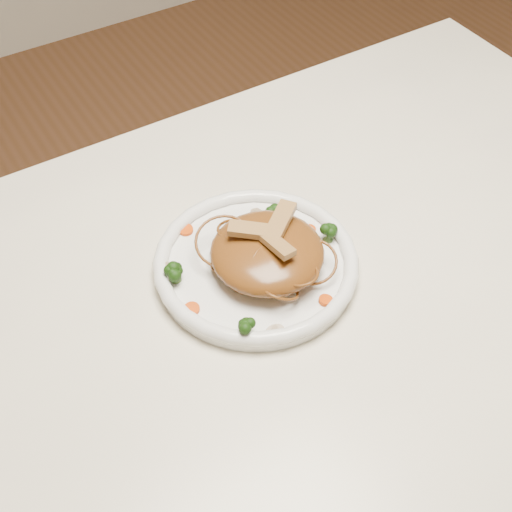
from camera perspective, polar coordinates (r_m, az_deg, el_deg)
ground at (r=1.60m, az=2.98°, el=-19.11°), size 4.00×4.00×0.00m
table at (r=1.03m, az=4.37°, el=-4.66°), size 1.20×0.80×0.75m
plate at (r=0.94m, az=-0.00°, el=-0.90°), size 0.31×0.31×0.02m
noodle_mound at (r=0.91m, az=0.90°, el=0.31°), size 0.19×0.19×0.05m
chicken_a at (r=0.91m, az=1.92°, el=2.76°), size 0.07×0.06×0.01m
chicken_b at (r=0.90m, az=-0.14°, el=2.05°), size 0.06×0.06×0.01m
chicken_c at (r=0.88m, az=1.52°, el=1.06°), size 0.03×0.06×0.01m
broccoli_0 at (r=0.98m, az=1.32°, el=3.33°), size 0.04×0.04×0.03m
broccoli_1 at (r=0.91m, az=-6.48°, el=-1.21°), size 0.04×0.04×0.03m
broccoli_2 at (r=0.85m, az=-0.82°, el=-5.59°), size 0.03×0.03×0.03m
broccoli_3 at (r=0.96m, az=5.84°, el=1.94°), size 0.03×0.03×0.03m
carrot_0 at (r=0.99m, az=0.12°, el=3.10°), size 0.03×0.03×0.00m
carrot_1 at (r=0.89m, az=-5.16°, el=-4.24°), size 0.03×0.03×0.00m
carrot_2 at (r=0.98m, az=4.29°, el=2.10°), size 0.02×0.02×0.00m
carrot_3 at (r=0.98m, az=-5.63°, el=2.08°), size 0.02×0.02×0.00m
carrot_4 at (r=0.90m, az=5.61°, el=-3.55°), size 0.02×0.02×0.00m
mushroom_0 at (r=0.86m, az=1.51°, el=-6.08°), size 0.03×0.03×0.01m
mushroom_1 at (r=0.99m, az=2.51°, el=2.98°), size 0.03×0.03×0.01m
mushroom_2 at (r=0.93m, az=-7.09°, el=-0.95°), size 0.03×0.03×0.01m
mushroom_3 at (r=1.00m, az=0.09°, el=3.41°), size 0.03×0.03×0.01m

